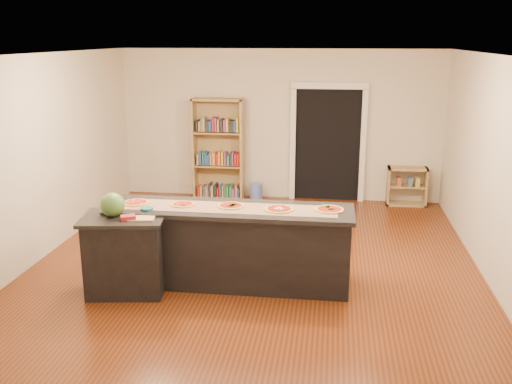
# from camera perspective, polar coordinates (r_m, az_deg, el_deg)

# --- Properties ---
(room) EXTENTS (6.00, 7.00, 2.80)m
(room) POSITION_cam_1_polar(r_m,az_deg,el_deg) (7.35, -0.21, 2.60)
(room) COLOR beige
(room) RESTS_ON ground
(doorway) EXTENTS (1.40, 0.09, 2.21)m
(doorway) POSITION_cam_1_polar(r_m,az_deg,el_deg) (10.71, 7.20, 5.46)
(doorway) COLOR black
(doorway) RESTS_ON room
(kitchen_island) EXTENTS (3.01, 0.82, 0.99)m
(kitchen_island) POSITION_cam_1_polar(r_m,az_deg,el_deg) (7.14, -2.54, -5.36)
(kitchen_island) COLOR black
(kitchen_island) RESTS_ON ground
(side_counter) EXTENTS (0.97, 0.71, 0.96)m
(side_counter) POSITION_cam_1_polar(r_m,az_deg,el_deg) (7.08, -12.89, -6.05)
(side_counter) COLOR black
(side_counter) RESTS_ON ground
(bookshelf) EXTENTS (0.95, 0.34, 1.91)m
(bookshelf) POSITION_cam_1_polar(r_m,az_deg,el_deg) (10.80, -3.79, 4.28)
(bookshelf) COLOR tan
(bookshelf) RESTS_ON ground
(low_shelf) EXTENTS (0.71, 0.30, 0.71)m
(low_shelf) POSITION_cam_1_polar(r_m,az_deg,el_deg) (10.82, 14.83, 0.56)
(low_shelf) COLOR tan
(low_shelf) RESTS_ON ground
(waste_bin) EXTENTS (0.23, 0.23, 0.33)m
(waste_bin) POSITION_cam_1_polar(r_m,az_deg,el_deg) (10.81, 0.01, 0.04)
(waste_bin) COLOR #5A75C8
(waste_bin) RESTS_ON ground
(kraft_paper) EXTENTS (2.62, 0.48, 0.00)m
(kraft_paper) POSITION_cam_1_polar(r_m,az_deg,el_deg) (6.96, -2.61, -1.59)
(kraft_paper) COLOR #8B6847
(kraft_paper) RESTS_ON kitchen_island
(watermelon) EXTENTS (0.29, 0.29, 0.29)m
(watermelon) POSITION_cam_1_polar(r_m,az_deg,el_deg) (6.90, -14.16, -1.24)
(watermelon) COLOR #144214
(watermelon) RESTS_ON side_counter
(cutting_board) EXTENTS (0.33, 0.25, 0.02)m
(cutting_board) POSITION_cam_1_polar(r_m,az_deg,el_deg) (6.75, -11.38, -2.62)
(cutting_board) COLOR tan
(cutting_board) RESTS_ON side_counter
(package_red) EXTENTS (0.20, 0.18, 0.06)m
(package_red) POSITION_cam_1_polar(r_m,az_deg,el_deg) (6.74, -12.67, -2.54)
(package_red) COLOR maroon
(package_red) RESTS_ON side_counter
(package_teal) EXTENTS (0.15, 0.15, 0.06)m
(package_teal) POSITION_cam_1_polar(r_m,az_deg,el_deg) (7.00, -10.87, -1.79)
(package_teal) COLOR #195966
(package_teal) RESTS_ON side_counter
(pizza_a) EXTENTS (0.31, 0.31, 0.02)m
(pizza_a) POSITION_cam_1_polar(r_m,az_deg,el_deg) (7.29, -11.92, -1.04)
(pizza_a) COLOR #D8B053
(pizza_a) RESTS_ON kitchen_island
(pizza_b) EXTENTS (0.28, 0.28, 0.02)m
(pizza_b) POSITION_cam_1_polar(r_m,az_deg,el_deg) (7.11, -7.35, -1.23)
(pizza_b) COLOR #D8B053
(pizza_b) RESTS_ON kitchen_island
(pizza_c) EXTENTS (0.34, 0.34, 0.02)m
(pizza_c) POSITION_cam_1_polar(r_m,az_deg,el_deg) (7.01, -2.54, -1.38)
(pizza_c) COLOR #D8B053
(pizza_c) RESTS_ON kitchen_island
(pizza_d) EXTENTS (0.34, 0.34, 0.02)m
(pizza_d) POSITION_cam_1_polar(r_m,az_deg,el_deg) (6.87, 2.32, -1.71)
(pizza_d) COLOR #D8B053
(pizza_d) RESTS_ON kitchen_island
(pizza_e) EXTENTS (0.34, 0.34, 0.02)m
(pizza_e) POSITION_cam_1_polar(r_m,az_deg,el_deg) (6.91, 7.34, -1.73)
(pizza_e) COLOR #D8B053
(pizza_e) RESTS_ON kitchen_island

